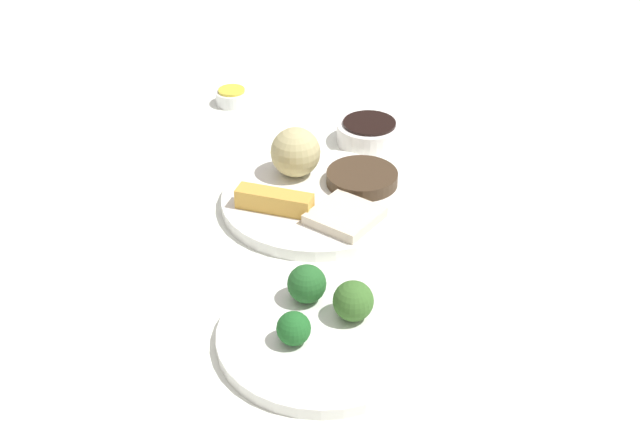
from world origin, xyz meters
TOP-DOWN VIEW (x-y plane):
  - tabletop at (0.00, 0.00)m, footprint 2.20×2.20m
  - main_plate at (-0.00, 0.01)m, footprint 0.26×0.26m
  - rice_scoop at (0.04, -0.04)m, footprint 0.07×0.07m
  - spring_roll at (0.05, 0.05)m, footprint 0.10×0.04m
  - crab_rangoon_wonton at (-0.05, 0.06)m, footprint 0.10×0.10m
  - stir_fry_heap at (-0.05, -0.03)m, footprint 0.10×0.10m
  - broccoli_plate at (-0.06, 0.27)m, footprint 0.23×0.23m
  - broccoli_floret_0 at (-0.03, 0.22)m, footprint 0.04×0.04m
  - broccoli_floret_1 at (-0.09, 0.24)m, footprint 0.05×0.05m
  - broccoli_floret_2 at (-0.04, 0.29)m, footprint 0.04×0.04m
  - soy_sauce_bowl at (-0.04, -0.18)m, footprint 0.10×0.10m
  - soy_sauce_bowl_liquid at (-0.04, -0.18)m, footprint 0.08×0.08m
  - sauce_ramekin_hot_mustard at (0.20, -0.26)m, footprint 0.05×0.05m
  - sauce_ramekin_hot_mustard_liquid at (0.20, -0.26)m, footprint 0.04×0.04m

SIDE VIEW (x-z plane):
  - tabletop at x=0.00m, z-range 0.00..0.02m
  - broccoli_plate at x=-0.06m, z-range 0.02..0.03m
  - main_plate at x=0.00m, z-range 0.02..0.04m
  - sauce_ramekin_hot_mustard at x=0.20m, z-range 0.02..0.04m
  - soy_sauce_bowl at x=-0.04m, z-range 0.02..0.05m
  - crab_rangoon_wonton at x=-0.05m, z-range 0.04..0.05m
  - sauce_ramekin_hot_mustard_liquid at x=0.20m, z-range 0.04..0.05m
  - stir_fry_heap at x=-0.05m, z-range 0.04..0.05m
  - spring_roll at x=0.05m, z-range 0.04..0.06m
  - broccoli_floret_2 at x=-0.04m, z-range 0.03..0.07m
  - soy_sauce_bowl_liquid at x=-0.04m, z-range 0.05..0.05m
  - broccoli_floret_0 at x=-0.03m, z-range 0.03..0.08m
  - broccoli_floret_1 at x=-0.09m, z-range 0.03..0.08m
  - rice_scoop at x=0.04m, z-range 0.04..0.10m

